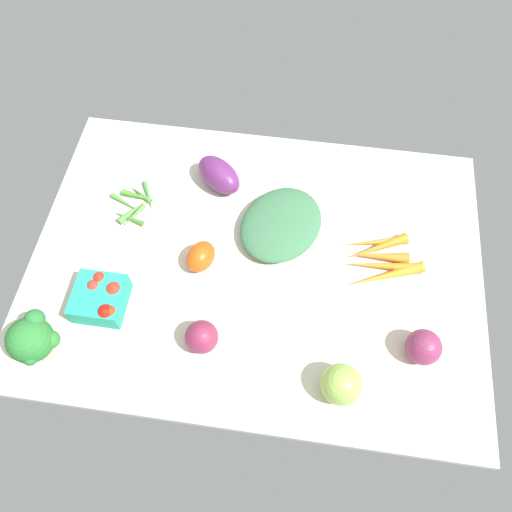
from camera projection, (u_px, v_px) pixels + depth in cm
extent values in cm
cube|color=beige|center=(256.00, 262.00, 116.77)|extent=(104.00, 76.00, 2.00)
cone|color=orange|center=(375.00, 242.00, 117.02)|extent=(15.40, 5.65, 2.13)
cone|color=orange|center=(377.00, 248.00, 116.06)|extent=(14.35, 9.53, 2.51)
cone|color=orange|center=(380.00, 256.00, 114.81)|extent=(13.03, 3.50, 2.75)
cone|color=orange|center=(383.00, 266.00, 113.71)|extent=(17.39, 3.78, 2.58)
cone|color=orange|center=(386.00, 276.00, 112.44)|extent=(17.51, 9.39, 2.65)
cylinder|color=#96CC88|center=(41.00, 349.00, 103.10)|extent=(3.54, 3.54, 4.62)
sphere|color=#29732F|center=(30.00, 340.00, 98.06)|extent=(9.19, 9.19, 9.19)
sphere|color=#30742E|center=(51.00, 339.00, 98.87)|extent=(3.75, 3.75, 3.75)
sphere|color=#276F33|center=(35.00, 319.00, 97.87)|extent=(3.98, 3.98, 3.98)
sphere|color=#227332|center=(30.00, 358.00, 96.58)|extent=(2.86, 2.86, 2.86)
sphere|color=#91BB4E|center=(341.00, 384.00, 97.76)|extent=(8.27, 8.27, 8.27)
ellipsoid|color=#DD4F12|center=(201.00, 257.00, 112.94)|extent=(8.28, 9.40, 5.99)
cone|color=#427C2F|center=(128.00, 218.00, 120.82)|extent=(8.60, 3.69, 1.31)
cone|color=#578142|center=(133.00, 216.00, 121.06)|extent=(4.86, 7.69, 1.24)
cone|color=#528E40|center=(140.00, 193.00, 124.31)|extent=(6.86, 5.05, 1.35)
cone|color=#48862D|center=(140.00, 197.00, 123.63)|extent=(9.48, 3.16, 1.66)
cone|color=#4E8B3F|center=(126.00, 203.00, 122.84)|extent=(9.18, 5.27, 1.32)
cone|color=#4D843C|center=(133.00, 211.00, 121.52)|extent=(6.65, 8.33, 1.81)
cone|color=#418A44|center=(149.00, 196.00, 123.93)|extent=(5.18, 8.71, 1.27)
sphere|color=#822E54|center=(423.00, 347.00, 101.88)|extent=(7.44, 7.44, 7.44)
ellipsoid|color=#3A6F49|center=(281.00, 224.00, 117.88)|extent=(25.69, 27.68, 4.79)
cube|color=teal|center=(100.00, 299.00, 108.20)|extent=(10.81, 10.81, 5.40)
sphere|color=red|center=(93.00, 286.00, 107.29)|extent=(2.62, 2.62, 2.62)
sphere|color=red|center=(110.00, 312.00, 104.39)|extent=(2.66, 2.66, 2.66)
sphere|color=red|center=(100.00, 278.00, 108.42)|extent=(2.85, 2.85, 2.85)
sphere|color=red|center=(114.00, 289.00, 107.06)|extent=(3.29, 3.29, 3.29)
sphere|color=red|center=(106.00, 312.00, 104.28)|extent=(3.21, 3.21, 3.21)
ellipsoid|color=#642867|center=(219.00, 175.00, 123.31)|extent=(14.74, 13.82, 7.42)
sphere|color=maroon|center=(202.00, 337.00, 103.13)|extent=(7.05, 7.05, 7.05)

